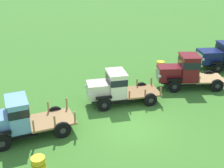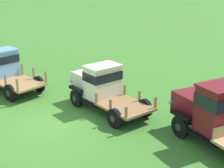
% 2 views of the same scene
% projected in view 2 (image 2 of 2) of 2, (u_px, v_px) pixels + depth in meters
% --- Properties ---
extents(ground_plane, '(240.00, 240.00, 0.00)m').
position_uv_depth(ground_plane, '(49.00, 126.00, 14.08)').
color(ground_plane, '#3D7528').
extents(vintage_truck_second_in_line, '(4.53, 1.98, 2.10)m').
position_uv_depth(vintage_truck_second_in_line, '(2.00, 68.00, 18.10)').
color(vintage_truck_second_in_line, black).
rests_on(vintage_truck_second_in_line, ground).
extents(vintage_truck_midrow_center, '(4.68, 2.53, 2.06)m').
position_uv_depth(vintage_truck_midrow_center, '(101.00, 86.00, 15.57)').
color(vintage_truck_midrow_center, black).
rests_on(vintage_truck_midrow_center, ground).
extents(vintage_truck_far_side, '(4.80, 3.10, 2.32)m').
position_uv_depth(vintage_truck_far_side, '(214.00, 112.00, 12.44)').
color(vintage_truck_far_side, black).
rests_on(vintage_truck_far_side, ground).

